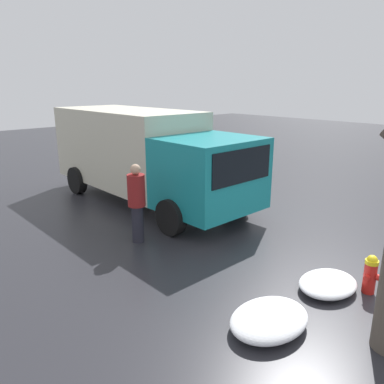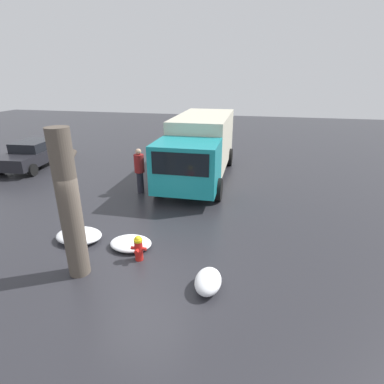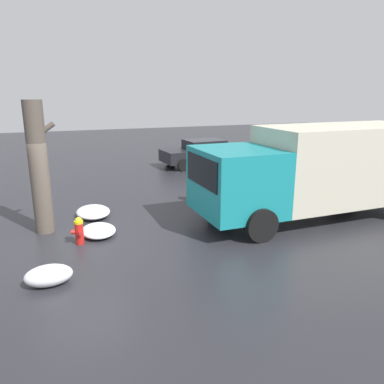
% 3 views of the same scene
% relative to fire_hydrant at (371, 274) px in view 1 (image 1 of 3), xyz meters
% --- Properties ---
extents(ground_plane, '(60.00, 60.00, 0.00)m').
position_rel_fire_hydrant_xyz_m(ground_plane, '(0.01, 0.00, -0.37)').
color(ground_plane, '#28282D').
extents(fire_hydrant, '(0.32, 0.42, 0.72)m').
position_rel_fire_hydrant_xyz_m(fire_hydrant, '(0.00, 0.00, 0.00)').
color(fire_hydrant, red).
rests_on(fire_hydrant, ground_plane).
extents(delivery_truck, '(7.51, 2.75, 2.80)m').
position_rel_fire_hydrant_xyz_m(delivery_truck, '(7.17, -0.28, 1.17)').
color(delivery_truck, teal).
rests_on(delivery_truck, ground_plane).
extents(pedestrian, '(0.40, 0.40, 1.86)m').
position_rel_fire_hydrant_xyz_m(pedestrian, '(4.62, 1.75, 0.65)').
color(pedestrian, '#23232D').
rests_on(pedestrian, ground_plane).
extents(snow_pile_curbside, '(0.92, 1.20, 0.25)m').
position_rel_fire_hydrant_xyz_m(snow_pile_curbside, '(0.53, 0.46, -0.24)').
color(snow_pile_curbside, white).
rests_on(snow_pile_curbside, ground_plane).
extents(snow_pile_by_tree, '(1.03, 1.38, 0.29)m').
position_rel_fire_hydrant_xyz_m(snow_pile_by_tree, '(0.58, 2.13, -0.22)').
color(snow_pile_by_tree, white).
rests_on(snow_pile_by_tree, ground_plane).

